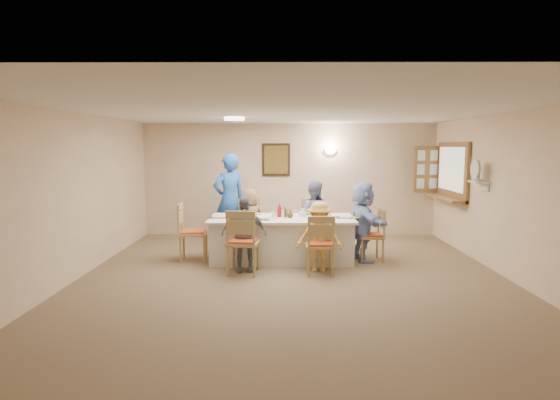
{
  "coord_description": "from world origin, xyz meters",
  "views": [
    {
      "loc": [
        -0.16,
        -6.25,
        1.99
      ],
      "look_at": [
        -0.2,
        1.4,
        1.05
      ],
      "focal_mm": 28.0,
      "sensor_mm": 36.0,
      "label": 1
    }
  ],
  "objects_px": {
    "desk_fan": "(477,173)",
    "chair_right_end": "(370,235)",
    "diner_right_end": "(363,221)",
    "condiment_ketchup": "(280,210)",
    "dining_table": "(282,239)",
    "chair_back_left": "(251,224)",
    "chair_back_right": "(313,225)",
    "diner_back_left": "(250,220)",
    "serving_hatch": "(453,171)",
    "caregiver": "(229,200)",
    "diner_front_right": "(319,237)",
    "chair_front_left": "(243,241)",
    "chair_left_end": "(193,232)",
    "diner_back_right": "(313,216)",
    "chair_front_right": "(320,244)",
    "diner_front_left": "(244,234)"
  },
  "relations": [
    {
      "from": "desk_fan",
      "to": "chair_back_right",
      "type": "distance_m",
      "value": 3.04
    },
    {
      "from": "diner_back_right",
      "to": "diner_front_right",
      "type": "height_order",
      "value": "diner_back_right"
    },
    {
      "from": "serving_hatch",
      "to": "diner_right_end",
      "type": "relative_size",
      "value": 1.08
    },
    {
      "from": "diner_back_right",
      "to": "desk_fan",
      "type": "bearing_deg",
      "value": 173.22
    },
    {
      "from": "serving_hatch",
      "to": "diner_back_left",
      "type": "height_order",
      "value": "serving_hatch"
    },
    {
      "from": "diner_back_right",
      "to": "diner_front_left",
      "type": "distance_m",
      "value": 1.81
    },
    {
      "from": "serving_hatch",
      "to": "chair_right_end",
      "type": "height_order",
      "value": "serving_hatch"
    },
    {
      "from": "diner_back_left",
      "to": "serving_hatch",
      "type": "bearing_deg",
      "value": -175.39
    },
    {
      "from": "desk_fan",
      "to": "chair_right_end",
      "type": "xyz_separation_m",
      "value": [
        -1.72,
        0.21,
        -1.1
      ]
    },
    {
      "from": "chair_right_end",
      "to": "diner_front_right",
      "type": "xyz_separation_m",
      "value": [
        -0.95,
        -0.68,
        0.11
      ]
    },
    {
      "from": "chair_front_left",
      "to": "diner_right_end",
      "type": "height_order",
      "value": "diner_right_end"
    },
    {
      "from": "chair_back_left",
      "to": "caregiver",
      "type": "height_order",
      "value": "caregiver"
    },
    {
      "from": "chair_right_end",
      "to": "diner_back_left",
      "type": "distance_m",
      "value": 2.26
    },
    {
      "from": "diner_back_left",
      "to": "condiment_ketchup",
      "type": "height_order",
      "value": "diner_back_left"
    },
    {
      "from": "diner_front_right",
      "to": "diner_right_end",
      "type": "bearing_deg",
      "value": 47.16
    },
    {
      "from": "chair_front_left",
      "to": "diner_front_right",
      "type": "bearing_deg",
      "value": -168.6
    },
    {
      "from": "diner_front_right",
      "to": "caregiver",
      "type": "bearing_deg",
      "value": 139.53
    },
    {
      "from": "diner_back_right",
      "to": "chair_back_right",
      "type": "bearing_deg",
      "value": -78.42
    },
    {
      "from": "diner_back_left",
      "to": "condiment_ketchup",
      "type": "bearing_deg",
      "value": 129.67
    },
    {
      "from": "serving_hatch",
      "to": "chair_left_end",
      "type": "xyz_separation_m",
      "value": [
        -4.93,
        -1.14,
        -0.99
      ]
    },
    {
      "from": "diner_front_right",
      "to": "dining_table",
      "type": "bearing_deg",
      "value": 138.92
    },
    {
      "from": "desk_fan",
      "to": "chair_back_left",
      "type": "xyz_separation_m",
      "value": [
        -3.87,
        1.01,
        -1.05
      ]
    },
    {
      "from": "diner_front_left",
      "to": "condiment_ketchup",
      "type": "xyz_separation_m",
      "value": [
        0.57,
        0.73,
        0.27
      ]
    },
    {
      "from": "chair_left_end",
      "to": "diner_front_left",
      "type": "relative_size",
      "value": 0.83
    },
    {
      "from": "dining_table",
      "to": "diner_front_left",
      "type": "relative_size",
      "value": 2.06
    },
    {
      "from": "dining_table",
      "to": "chair_back_left",
      "type": "distance_m",
      "value": 1.01
    },
    {
      "from": "diner_front_right",
      "to": "diner_back_right",
      "type": "bearing_deg",
      "value": 97.49
    },
    {
      "from": "diner_back_right",
      "to": "caregiver",
      "type": "bearing_deg",
      "value": -4.32
    },
    {
      "from": "diner_back_right",
      "to": "chair_back_left",
      "type": "bearing_deg",
      "value": 5.87
    },
    {
      "from": "chair_left_end",
      "to": "condiment_ketchup",
      "type": "bearing_deg",
      "value": -92.82
    },
    {
      "from": "chair_back_right",
      "to": "diner_front_right",
      "type": "relative_size",
      "value": 0.87
    },
    {
      "from": "chair_back_right",
      "to": "diner_back_left",
      "type": "xyz_separation_m",
      "value": [
        -1.2,
        -0.12,
        0.11
      ]
    },
    {
      "from": "diner_front_left",
      "to": "condiment_ketchup",
      "type": "bearing_deg",
      "value": 45.96
    },
    {
      "from": "chair_front_right",
      "to": "caregiver",
      "type": "height_order",
      "value": "caregiver"
    },
    {
      "from": "serving_hatch",
      "to": "chair_right_end",
      "type": "distance_m",
      "value": 2.4
    },
    {
      "from": "diner_back_left",
      "to": "dining_table",
      "type": "bearing_deg",
      "value": 129.39
    },
    {
      "from": "diner_back_right",
      "to": "caregiver",
      "type": "xyz_separation_m",
      "value": [
        -1.65,
        0.47,
        0.25
      ]
    },
    {
      "from": "chair_front_right",
      "to": "diner_back_right",
      "type": "bearing_deg",
      "value": -90.56
    },
    {
      "from": "chair_back_right",
      "to": "caregiver",
      "type": "bearing_deg",
      "value": 167.37
    },
    {
      "from": "diner_right_end",
      "to": "condiment_ketchup",
      "type": "bearing_deg",
      "value": 78.47
    },
    {
      "from": "serving_hatch",
      "to": "diner_back_left",
      "type": "relative_size",
      "value": 1.24
    },
    {
      "from": "chair_back_left",
      "to": "chair_front_right",
      "type": "distance_m",
      "value": 2.0
    },
    {
      "from": "diner_right_end",
      "to": "caregiver",
      "type": "bearing_deg",
      "value": 55.31
    },
    {
      "from": "chair_back_left",
      "to": "chair_left_end",
      "type": "height_order",
      "value": "chair_left_end"
    },
    {
      "from": "diner_front_right",
      "to": "diner_back_left",
      "type": "bearing_deg",
      "value": 138.92
    },
    {
      "from": "dining_table",
      "to": "chair_left_end",
      "type": "distance_m",
      "value": 1.56
    },
    {
      "from": "chair_back_left",
      "to": "caregiver",
      "type": "xyz_separation_m",
      "value": [
        -0.45,
        0.35,
        0.43
      ]
    },
    {
      "from": "serving_hatch",
      "to": "diner_back_right",
      "type": "bearing_deg",
      "value": -170.53
    },
    {
      "from": "desk_fan",
      "to": "chair_front_right",
      "type": "distance_m",
      "value": 2.94
    },
    {
      "from": "diner_back_left",
      "to": "diner_front_right",
      "type": "bearing_deg",
      "value": 129.39
    }
  ]
}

